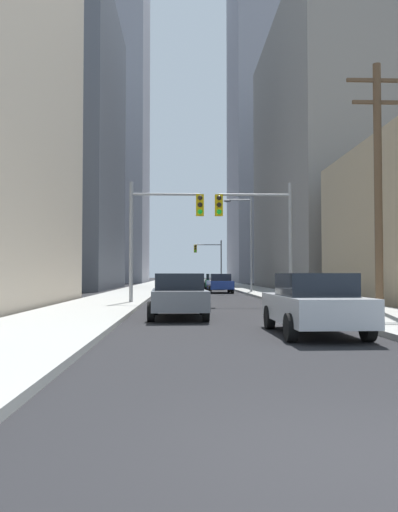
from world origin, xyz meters
TOP-DOWN VIEW (x-y plane):
  - ground_plane at (0.00, 0.00)m, footprint 400.00×400.00m
  - sidewalk_left at (-5.19, 50.00)m, footprint 3.77×160.00m
  - sidewalk_right at (5.19, 50.00)m, footprint 3.77×160.00m
  - sedan_silver at (1.79, 8.58)m, footprint 1.95×4.24m
  - sedan_grey at (-1.56, 13.52)m, footprint 1.95×4.26m
  - sedan_navy at (-1.55, 28.79)m, footprint 1.95×4.24m
  - sedan_blue at (1.63, 36.74)m, footprint 1.95×4.25m
  - sedan_green at (1.79, 46.09)m, footprint 1.95×4.25m
  - traffic_signal_near_left at (-2.37, 20.97)m, footprint 3.63×0.44m
  - traffic_signal_near_right at (2.28, 20.97)m, footprint 3.81×0.44m
  - traffic_signal_far_right at (2.32, 63.83)m, footprint 3.72×0.44m
  - utility_pole_right at (5.56, 13.97)m, footprint 2.20×0.28m
  - street_lamp_right at (3.66, 35.65)m, footprint 2.22×0.32m
  - building_left_mid_office at (-15.24, 48.08)m, footprint 14.08×19.88m
  - building_left_far_tower at (-19.53, 86.14)m, footprint 23.98×18.70m
  - building_right_mid_block at (15.45, 45.41)m, footprint 15.75×27.14m
  - building_right_far_highrise at (20.29, 87.17)m, footprint 25.09×21.04m

SIDE VIEW (x-z plane):
  - ground_plane at x=0.00m, z-range 0.00..0.00m
  - sidewalk_left at x=-5.19m, z-range 0.00..0.15m
  - sidewalk_right at x=5.19m, z-range 0.00..0.15m
  - sedan_silver at x=1.79m, z-range 0.01..1.53m
  - sedan_grey at x=-1.56m, z-range 0.01..1.53m
  - sedan_navy at x=-1.55m, z-range 0.01..1.53m
  - sedan_blue at x=1.63m, z-range 0.01..1.53m
  - sedan_green at x=1.79m, z-range 0.01..1.53m
  - traffic_signal_near_left at x=-2.37m, z-range 1.04..7.04m
  - traffic_signal_far_right at x=2.32m, z-range 1.04..7.04m
  - traffic_signal_near_right at x=2.28m, z-range 1.04..7.04m
  - street_lamp_right at x=3.66m, z-range 0.77..8.27m
  - utility_pole_right at x=5.56m, z-range 0.27..9.34m
  - building_right_mid_block at x=15.45m, z-range 0.00..26.39m
  - building_left_mid_office at x=-15.24m, z-range 0.00..29.22m
  - building_left_far_tower at x=-19.53m, z-range 0.00..55.32m
  - building_right_far_highrise at x=20.29m, z-range 0.00..58.80m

